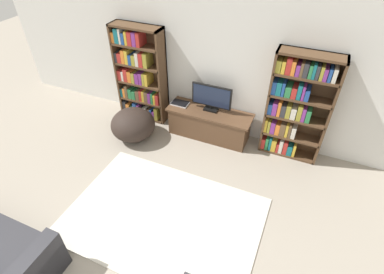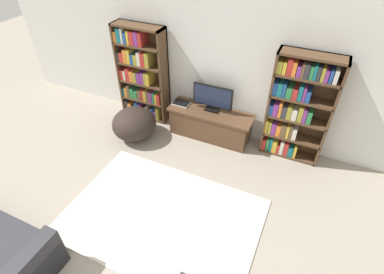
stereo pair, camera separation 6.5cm
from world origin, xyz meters
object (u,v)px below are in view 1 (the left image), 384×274
at_px(bookshelf_left, 140,76).
at_px(beanbag_ottoman, 133,125).
at_px(tv_stand, 209,124).
at_px(laptop, 180,103).
at_px(bookshelf_right, 295,107).
at_px(television, 212,97).

height_order(bookshelf_left, beanbag_ottoman, bookshelf_left).
height_order(tv_stand, laptop, laptop).
relative_size(bookshelf_right, beanbag_ottoman, 2.29).
height_order(bookshelf_right, tv_stand, bookshelf_right).
bearing_deg(tv_stand, bookshelf_left, 175.22).
bearing_deg(laptop, television, 4.40).
relative_size(bookshelf_left, beanbag_ottoman, 2.29).
relative_size(tv_stand, television, 2.13).
distance_m(bookshelf_left, television, 1.43).
bearing_deg(laptop, bookshelf_right, 3.19).
height_order(tv_stand, beanbag_ottoman, beanbag_ottoman).
height_order(bookshelf_right, beanbag_ottoman, bookshelf_right).
height_order(television, laptop, television).
bearing_deg(beanbag_ottoman, bookshelf_left, 106.82).
bearing_deg(bookshelf_left, bookshelf_right, 0.05).
height_order(tv_stand, television, television).
bearing_deg(bookshelf_right, bookshelf_left, -179.95).
distance_m(tv_stand, beanbag_ottoman, 1.34).
bearing_deg(beanbag_ottoman, tv_stand, 25.29).
bearing_deg(bookshelf_left, television, -2.39).
bearing_deg(beanbag_ottoman, television, 27.55).
bearing_deg(tv_stand, television, 90.00).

